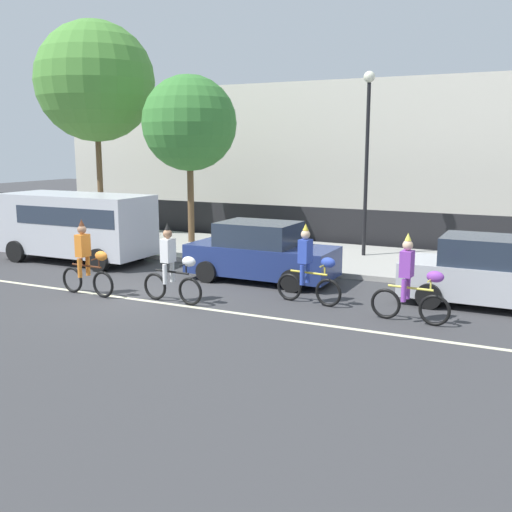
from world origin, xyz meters
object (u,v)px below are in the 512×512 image
at_px(parade_cyclist_purple, 411,284).
at_px(parked_van_silver, 79,222).
at_px(parade_cyclist_zebra, 172,268).
at_px(parade_cyclist_orange, 87,262).
at_px(street_lamp_post, 367,137).
at_px(parked_car_silver, 491,274).
at_px(parked_car_navy, 261,253).
at_px(parade_cyclist_cobalt, 309,269).

xyz_separation_m(parade_cyclist_purple, parked_van_silver, (-11.09, 2.19, 0.44)).
bearing_deg(parade_cyclist_zebra, parade_cyclist_orange, -171.91).
bearing_deg(street_lamp_post, parked_van_silver, -152.26).
relative_size(parade_cyclist_purple, street_lamp_post, 0.33).
height_order(parade_cyclist_purple, parked_car_silver, parade_cyclist_purple).
relative_size(parade_cyclist_orange, street_lamp_post, 0.33).
bearing_deg(parade_cyclist_purple, parked_car_navy, 154.17).
height_order(parade_cyclist_zebra, parked_van_silver, parked_van_silver).
xyz_separation_m(parked_van_silver, street_lamp_post, (8.21, 4.32, 2.71)).
distance_m(parade_cyclist_cobalt, parked_car_navy, 2.71).
bearing_deg(parked_van_silver, parade_cyclist_cobalt, -11.18).
distance_m(parked_van_silver, street_lamp_post, 9.67).
bearing_deg(parked_car_navy, parade_cyclist_cobalt, -39.53).
height_order(parade_cyclist_purple, parked_van_silver, parked_van_silver).
height_order(parked_van_silver, street_lamp_post, street_lamp_post).
bearing_deg(parked_van_silver, parade_cyclist_orange, -45.56).
xyz_separation_m(parade_cyclist_purple, parked_car_silver, (1.41, 2.14, -0.06)).
relative_size(parked_car_silver, parked_car_navy, 1.00).
xyz_separation_m(parade_cyclist_orange, parked_car_navy, (3.20, 3.39, -0.06)).
height_order(parade_cyclist_zebra, parade_cyclist_purple, same).
distance_m(parade_cyclist_zebra, parade_cyclist_cobalt, 3.26).
xyz_separation_m(parade_cyclist_zebra, parade_cyclist_purple, (5.46, 0.85, 0.00)).
xyz_separation_m(parade_cyclist_orange, street_lamp_post, (4.91, 7.69, 3.15)).
bearing_deg(parade_cyclist_orange, street_lamp_post, 57.42).
height_order(parade_cyclist_orange, parade_cyclist_zebra, same).
bearing_deg(parade_cyclist_cobalt, parade_cyclist_zebra, -155.74).
relative_size(parade_cyclist_zebra, street_lamp_post, 0.33).
distance_m(parade_cyclist_zebra, parked_car_silver, 7.49).
bearing_deg(parade_cyclist_zebra, parked_car_navy, 74.00).
distance_m(parked_van_silver, parked_car_silver, 12.50).
bearing_deg(parade_cyclist_cobalt, street_lamp_post, 93.66).
height_order(parade_cyclist_orange, parked_van_silver, parked_van_silver).
bearing_deg(parade_cyclist_zebra, parked_car_silver, 23.49).
relative_size(parade_cyclist_cobalt, parked_van_silver, 0.38).
relative_size(parked_car_navy, street_lamp_post, 0.70).
xyz_separation_m(parade_cyclist_zebra, parked_car_silver, (6.87, 2.98, -0.06)).
bearing_deg(parked_van_silver, parade_cyclist_purple, -11.18).
bearing_deg(parked_car_silver, street_lamp_post, 134.39).
relative_size(parade_cyclist_purple, parked_car_silver, 0.47).
xyz_separation_m(parade_cyclist_purple, street_lamp_post, (-2.87, 6.51, 3.15)).
distance_m(parade_cyclist_cobalt, parked_van_silver, 8.77).
height_order(parade_cyclist_purple, street_lamp_post, street_lamp_post).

